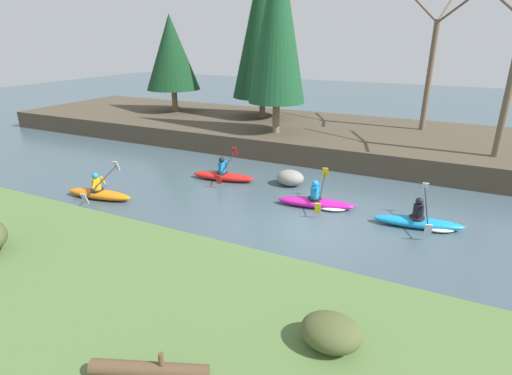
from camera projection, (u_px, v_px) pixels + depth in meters
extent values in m
plane|color=#425660|center=(297.00, 228.00, 12.56)|extent=(90.00, 90.00, 0.00)
cube|color=#56753D|center=(172.00, 349.00, 7.08)|extent=(44.00, 6.31, 0.90)
cube|color=#4C4233|center=(366.00, 140.00, 21.14)|extent=(44.00, 8.72, 1.02)
cylinder|color=#7A664C|center=(175.00, 100.00, 26.30)|extent=(0.36, 0.36, 1.43)
cone|color=#143D1E|center=(171.00, 52.00, 25.24)|extent=(3.43, 3.43, 4.57)
cylinder|color=brown|center=(262.00, 107.00, 24.34)|extent=(0.36, 0.36, 1.23)
cone|color=#143D1E|center=(263.00, 26.00, 22.71)|extent=(3.57, 3.57, 8.00)
cylinder|color=#7A664C|center=(276.00, 118.00, 20.37)|extent=(0.36, 0.36, 1.54)
cone|color=#194C28|center=(278.00, 20.00, 18.74)|extent=(2.82, 2.82, 7.69)
cylinder|color=brown|center=(429.00, 77.00, 20.33)|extent=(0.28, 0.28, 5.44)
cylinder|color=brown|center=(421.00, 5.00, 20.16)|extent=(2.00, 1.70, 1.81)
cylinder|color=brown|center=(463.00, 4.00, 18.05)|extent=(2.10, 1.78, 1.59)
cylinder|color=brown|center=(450.00, 2.00, 19.83)|extent=(0.91, 2.26, 2.01)
cylinder|color=brown|center=(509.00, 90.00, 15.56)|extent=(0.28, 0.28, 5.36)
ellipsoid|color=#4C562D|center=(331.00, 332.00, 6.46)|extent=(1.01, 0.84, 0.55)
ellipsoid|color=#1993D6|center=(418.00, 222.00, 12.58)|extent=(2.76, 1.04, 0.34)
cone|color=#1993D6|center=(461.00, 227.00, 12.25)|extent=(0.38, 0.26, 0.20)
cylinder|color=black|center=(417.00, 218.00, 12.54)|extent=(0.55, 0.55, 0.08)
cylinder|color=black|center=(418.00, 211.00, 12.46)|extent=(0.35, 0.35, 0.42)
sphere|color=black|center=(419.00, 201.00, 12.34)|extent=(0.26, 0.26, 0.23)
cylinder|color=black|center=(421.00, 206.00, 12.61)|extent=(0.13, 0.24, 0.35)
cylinder|color=black|center=(422.00, 212.00, 12.18)|extent=(0.13, 0.24, 0.35)
cylinder|color=black|center=(426.00, 208.00, 12.35)|extent=(0.35, 1.89, 0.65)
cube|color=white|center=(425.00, 188.00, 13.09)|extent=(0.22, 0.19, 0.41)
cube|color=white|center=(428.00, 230.00, 11.61)|extent=(0.22, 0.19, 0.41)
ellipsoid|color=white|center=(436.00, 227.00, 12.46)|extent=(1.20, 0.87, 0.18)
ellipsoid|color=#C61999|center=(316.00, 203.00, 14.06)|extent=(2.76, 1.08, 0.34)
cone|color=#C61999|center=(352.00, 206.00, 13.74)|extent=(0.38, 0.26, 0.20)
cylinder|color=black|center=(315.00, 199.00, 14.02)|extent=(0.56, 0.56, 0.08)
cylinder|color=#1984CC|center=(315.00, 192.00, 13.93)|extent=(0.35, 0.35, 0.42)
sphere|color=#1E89D1|center=(315.00, 184.00, 13.82)|extent=(0.27, 0.27, 0.23)
cylinder|color=#1984CC|center=(319.00, 188.00, 14.09)|extent=(0.13, 0.24, 0.35)
cylinder|color=#1984CC|center=(317.00, 193.00, 13.66)|extent=(0.13, 0.24, 0.35)
cylinder|color=black|center=(322.00, 190.00, 13.83)|extent=(0.38, 1.89, 0.65)
cube|color=yellow|center=(325.00, 173.00, 14.58)|extent=(0.23, 0.19, 0.41)
cube|color=yellow|center=(318.00, 208.00, 13.08)|extent=(0.23, 0.19, 0.41)
ellipsoid|color=white|center=(331.00, 207.00, 13.95)|extent=(1.21, 0.89, 0.18)
ellipsoid|color=red|center=(223.00, 176.00, 16.72)|extent=(2.76, 1.01, 0.34)
cone|color=red|center=(251.00, 179.00, 16.37)|extent=(0.38, 0.25, 0.20)
cylinder|color=black|center=(222.00, 173.00, 16.68)|extent=(0.55, 0.55, 0.08)
cylinder|color=#1984CC|center=(222.00, 167.00, 16.59)|extent=(0.34, 0.34, 0.42)
sphere|color=black|center=(222.00, 160.00, 16.48)|extent=(0.26, 0.26, 0.23)
cylinder|color=#1984CC|center=(226.00, 164.00, 16.75)|extent=(0.12, 0.24, 0.35)
cylinder|color=#1984CC|center=(222.00, 167.00, 16.32)|extent=(0.12, 0.24, 0.35)
cylinder|color=black|center=(227.00, 165.00, 16.48)|extent=(0.33, 1.90, 0.65)
cube|color=red|center=(235.00, 152.00, 17.23)|extent=(0.22, 0.19, 0.41)
cube|color=red|center=(218.00, 179.00, 15.74)|extent=(0.22, 0.19, 0.41)
ellipsoid|color=orange|center=(99.00, 194.00, 14.83)|extent=(2.76, 0.98, 0.34)
cone|color=orange|center=(128.00, 198.00, 14.47)|extent=(0.37, 0.25, 0.20)
cylinder|color=black|center=(97.00, 190.00, 14.80)|extent=(0.54, 0.54, 0.08)
cylinder|color=yellow|center=(96.00, 184.00, 14.71)|extent=(0.34, 0.34, 0.42)
sphere|color=#1E89D1|center=(95.00, 176.00, 14.59)|extent=(0.26, 0.26, 0.23)
cylinder|color=yellow|center=(103.00, 180.00, 14.86)|extent=(0.12, 0.24, 0.35)
cylinder|color=yellow|center=(94.00, 184.00, 14.44)|extent=(0.12, 0.24, 0.35)
cylinder|color=black|center=(101.00, 181.00, 14.60)|extent=(0.31, 1.90, 0.65)
cube|color=white|center=(116.00, 166.00, 15.34)|extent=(0.22, 0.19, 0.41)
cube|color=white|center=(85.00, 199.00, 13.86)|extent=(0.22, 0.19, 0.41)
ellipsoid|color=gray|center=(290.00, 178.00, 16.11)|extent=(1.13, 0.88, 0.64)
cylinder|color=brown|center=(149.00, 370.00, 5.92)|extent=(1.74, 0.89, 0.24)
cylinder|color=brown|center=(161.00, 359.00, 5.83)|extent=(0.08, 0.08, 0.20)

